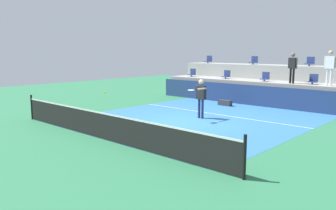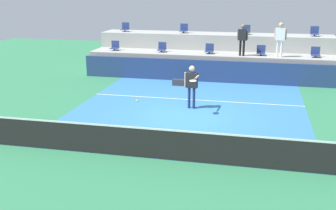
% 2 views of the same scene
% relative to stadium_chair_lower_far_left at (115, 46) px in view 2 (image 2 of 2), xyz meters
% --- Properties ---
extents(ground_plane, '(40.00, 40.00, 0.00)m').
position_rel_stadium_chair_lower_far_left_xyz_m(ground_plane, '(5.31, -7.23, -1.46)').
color(ground_plane, '#2D754C').
extents(court_inner_paint, '(9.00, 10.00, 0.01)m').
position_rel_stadium_chair_lower_far_left_xyz_m(court_inner_paint, '(5.31, -6.23, -1.46)').
color(court_inner_paint, teal).
rests_on(court_inner_paint, ground_plane).
extents(court_service_line, '(9.00, 0.06, 0.00)m').
position_rel_stadium_chair_lower_far_left_xyz_m(court_service_line, '(5.31, -4.83, -1.46)').
color(court_service_line, white).
rests_on(court_service_line, ground_plane).
extents(tennis_net, '(10.48, 0.08, 1.07)m').
position_rel_stadium_chair_lower_far_left_xyz_m(tennis_net, '(5.31, -11.23, -0.97)').
color(tennis_net, black).
rests_on(tennis_net, ground_plane).
extents(sponsor_backboard, '(13.00, 0.16, 1.10)m').
position_rel_stadium_chair_lower_far_left_xyz_m(sponsor_backboard, '(5.31, -1.23, -0.91)').
color(sponsor_backboard, navy).
rests_on(sponsor_backboard, ground_plane).
extents(seating_tier_lower, '(13.00, 1.80, 1.25)m').
position_rel_stadium_chair_lower_far_left_xyz_m(seating_tier_lower, '(5.31, 0.07, -0.84)').
color(seating_tier_lower, '#9E9E99').
rests_on(seating_tier_lower, ground_plane).
extents(seating_tier_upper, '(13.00, 1.80, 2.10)m').
position_rel_stadium_chair_lower_far_left_xyz_m(seating_tier_upper, '(5.31, 1.87, -0.41)').
color(seating_tier_upper, '#9E9E99').
rests_on(seating_tier_upper, ground_plane).
extents(stadium_chair_lower_far_left, '(0.44, 0.40, 0.52)m').
position_rel_stadium_chair_lower_far_left_xyz_m(stadium_chair_lower_far_left, '(0.00, 0.00, 0.00)').
color(stadium_chair_lower_far_left, '#2D2D33').
rests_on(stadium_chair_lower_far_left, seating_tier_lower).
extents(stadium_chair_lower_left, '(0.44, 0.40, 0.52)m').
position_rel_stadium_chair_lower_far_left_xyz_m(stadium_chair_lower_left, '(2.70, 0.00, 0.00)').
color(stadium_chair_lower_left, '#2D2D33').
rests_on(stadium_chair_lower_left, seating_tier_lower).
extents(stadium_chair_lower_center, '(0.44, 0.40, 0.52)m').
position_rel_stadium_chair_lower_far_left_xyz_m(stadium_chair_lower_center, '(5.28, 0.00, 0.00)').
color(stadium_chair_lower_center, '#2D2D33').
rests_on(stadium_chair_lower_center, seating_tier_lower).
extents(stadium_chair_lower_right, '(0.44, 0.40, 0.52)m').
position_rel_stadium_chair_lower_far_left_xyz_m(stadium_chair_lower_right, '(7.95, 0.00, 0.00)').
color(stadium_chair_lower_right, '#2D2D33').
rests_on(stadium_chair_lower_right, seating_tier_lower).
extents(stadium_chair_lower_far_right, '(0.44, 0.40, 0.52)m').
position_rel_stadium_chair_lower_far_left_xyz_m(stadium_chair_lower_far_right, '(10.62, 0.00, 0.00)').
color(stadium_chair_lower_far_right, '#2D2D33').
rests_on(stadium_chair_lower_far_right, seating_tier_lower).
extents(stadium_chair_upper_far_left, '(0.44, 0.40, 0.52)m').
position_rel_stadium_chair_lower_far_left_xyz_m(stadium_chair_upper_far_left, '(0.03, 1.80, 0.85)').
color(stadium_chair_upper_far_left, '#2D2D33').
rests_on(stadium_chair_upper_far_left, seating_tier_upper).
extents(stadium_chair_upper_left, '(0.44, 0.40, 0.52)m').
position_rel_stadium_chair_lower_far_left_xyz_m(stadium_chair_upper_left, '(3.56, 1.80, 0.85)').
color(stadium_chair_upper_left, '#2D2D33').
rests_on(stadium_chair_upper_left, seating_tier_upper).
extents(stadium_chair_upper_right, '(0.44, 0.40, 0.52)m').
position_rel_stadium_chair_lower_far_left_xyz_m(stadium_chair_upper_right, '(7.07, 1.80, 0.85)').
color(stadium_chair_upper_right, '#2D2D33').
rests_on(stadium_chair_upper_right, seating_tier_upper).
extents(stadium_chair_upper_far_right, '(0.44, 0.40, 0.52)m').
position_rel_stadium_chair_lower_far_left_xyz_m(stadium_chair_upper_far_right, '(10.69, 1.80, 0.85)').
color(stadium_chair_upper_far_right, '#2D2D33').
rests_on(stadium_chair_upper_far_right, seating_tier_upper).
extents(tennis_player, '(0.64, 1.22, 1.72)m').
position_rel_stadium_chair_lower_far_left_xyz_m(tennis_player, '(5.36, -6.12, -0.41)').
color(tennis_player, navy).
rests_on(tennis_player, ground_plane).
extents(spectator_leaning_on_rail, '(0.57, 0.27, 1.60)m').
position_rel_stadium_chair_lower_far_left_xyz_m(spectator_leaning_on_rail, '(6.99, -0.38, 0.74)').
color(spectator_leaning_on_rail, black).
rests_on(spectator_leaning_on_rail, seating_tier_lower).
extents(spectator_in_white, '(0.60, 0.26, 1.72)m').
position_rel_stadium_chair_lower_far_left_xyz_m(spectator_in_white, '(8.84, -0.38, 0.83)').
color(spectator_in_white, white).
rests_on(spectator_in_white, seating_tier_lower).
extents(tennis_ball, '(0.07, 0.07, 0.07)m').
position_rel_stadium_chair_lower_far_left_xyz_m(tennis_ball, '(4.51, -10.62, 0.03)').
color(tennis_ball, '#CCE033').
extents(equipment_bag, '(0.76, 0.28, 0.30)m').
position_rel_stadium_chair_lower_far_left_xyz_m(equipment_bag, '(4.17, -2.35, -1.31)').
color(equipment_bag, '#333338').
rests_on(equipment_bag, ground_plane).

